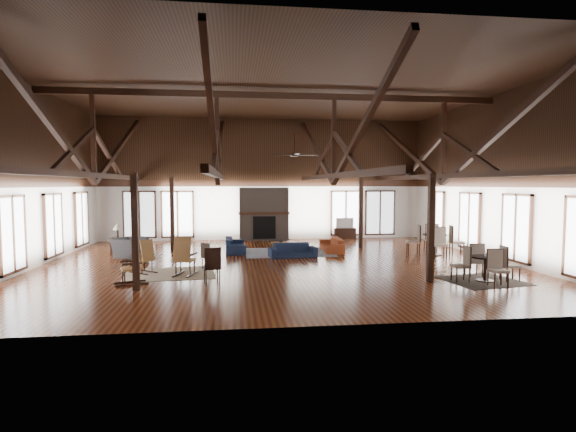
{
  "coord_description": "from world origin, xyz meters",
  "views": [
    {
      "loc": [
        -1.45,
        -15.41,
        2.74
      ],
      "look_at": [
        0.52,
        1.0,
        1.59
      ],
      "focal_mm": 28.0,
      "sensor_mm": 36.0,
      "label": 1
    }
  ],
  "objects": [
    {
      "name": "cup_far",
      "position": [
        6.23,
        1.24,
        0.87
      ],
      "size": [
        0.13,
        0.13,
        0.1
      ],
      "primitive_type": "imported",
      "rotation": [
        0.0,
        0.0,
        -0.01
      ],
      "color": "#B2B2B2",
      "rests_on": "cafe_table_far"
    },
    {
      "name": "side_table_lamp",
      "position": [
        -6.04,
        2.91,
        0.47
      ],
      "size": [
        0.49,
        0.49,
        1.24
      ],
      "color": "black",
      "rests_on": "floor"
    },
    {
      "name": "ceiling",
      "position": [
        0.0,
        0.0,
        6.0
      ],
      "size": [
        16.0,
        14.0,
        0.02
      ],
      "primitive_type": "cube",
      "color": "black",
      "rests_on": "wall_back"
    },
    {
      "name": "sofa_navy_front",
      "position": [
        0.74,
        1.29,
        0.26
      ],
      "size": [
        1.88,
        0.94,
        0.52
      ],
      "primitive_type": "imported",
      "rotation": [
        0.0,
        0.0,
        0.14
      ],
      "color": "#131D36",
      "rests_on": "floor"
    },
    {
      "name": "rocking_chair_b",
      "position": [
        -2.97,
        -1.78,
        0.56
      ],
      "size": [
        0.71,
        1.02,
        1.2
      ],
      "rotation": [
        0.0,
        0.0,
        -0.26
      ],
      "color": "#A5733E",
      "rests_on": "floor"
    },
    {
      "name": "post_grid",
      "position": [
        0.0,
        0.0,
        1.52
      ],
      "size": [
        8.16,
        7.16,
        3.05
      ],
      "color": "black",
      "rests_on": "floor"
    },
    {
      "name": "wall_back",
      "position": [
        0.0,
        7.0,
        3.0
      ],
      "size": [
        16.0,
        0.02,
        6.0
      ],
      "primitive_type": "cube",
      "color": "silver",
      "rests_on": "floor"
    },
    {
      "name": "rocking_chair_a",
      "position": [
        -4.2,
        -1.25,
        0.5
      ],
      "size": [
        0.91,
        0.85,
        1.05
      ],
      "rotation": [
        0.0,
        0.0,
        0.89
      ],
      "color": "#A5733E",
      "rests_on": "floor"
    },
    {
      "name": "armchair",
      "position": [
        -5.41,
        2.08,
        0.37
      ],
      "size": [
        1.41,
        1.33,
        0.73
      ],
      "primitive_type": "imported",
      "rotation": [
        0.0,
        0.0,
        1.19
      ],
      "color": "#2F3032",
      "rests_on": "floor"
    },
    {
      "name": "sofa_orange",
      "position": [
        2.52,
        2.58,
        0.28
      ],
      "size": [
        1.93,
        0.82,
        0.56
      ],
      "primitive_type": "imported",
      "rotation": [
        0.0,
        0.0,
        -1.61
      ],
      "color": "maroon",
      "rests_on": "floor"
    },
    {
      "name": "tv_console",
      "position": [
        4.11,
        6.75,
        0.27
      ],
      "size": [
        1.1,
        0.41,
        0.55
      ],
      "primitive_type": "cube",
      "color": "black",
      "rests_on": "floor"
    },
    {
      "name": "ceiling_fan",
      "position": [
        0.5,
        -1.0,
        3.73
      ],
      "size": [
        1.6,
        1.6,
        0.75
      ],
      "color": "black",
      "rests_on": "roof_truss"
    },
    {
      "name": "side_chair_b",
      "position": [
        -2.06,
        -3.2,
        0.61
      ],
      "size": [
        0.52,
        0.52,
        1.06
      ],
      "rotation": [
        0.0,
        0.0,
        0.19
      ],
      "color": "black",
      "rests_on": "floor"
    },
    {
      "name": "cafe_table_far",
      "position": [
        6.31,
        1.16,
        0.57
      ],
      "size": [
        2.24,
        2.24,
        1.14
      ],
      "rotation": [
        0.0,
        0.0,
        -0.23
      ],
      "color": "black",
      "rests_on": "floor"
    },
    {
      "name": "fireplace",
      "position": [
        0.0,
        6.67,
        1.29
      ],
      "size": [
        2.5,
        0.69,
        2.6
      ],
      "color": "#61554A",
      "rests_on": "floor"
    },
    {
      "name": "wall_front",
      "position": [
        0.0,
        -7.0,
        3.0
      ],
      "size": [
        16.0,
        0.02,
        6.0
      ],
      "primitive_type": "cube",
      "color": "silver",
      "rests_on": "floor"
    },
    {
      "name": "rocking_chair_c",
      "position": [
        -4.2,
        -2.74,
        0.53
      ],
      "size": [
        0.98,
        0.74,
        1.12
      ],
      "rotation": [
        0.0,
        0.0,
        1.94
      ],
      "color": "#A5733E",
      "rests_on": "floor"
    },
    {
      "name": "television",
      "position": [
        4.08,
        6.75,
        0.81
      ],
      "size": [
        0.91,
        0.18,
        0.52
      ],
      "primitive_type": "imported",
      "rotation": [
        0.0,
        0.0,
        0.06
      ],
      "color": "#B2B2B2",
      "rests_on": "tv_console"
    },
    {
      "name": "rug_dark",
      "position": [
        5.57,
        -3.52,
        0.01
      ],
      "size": [
        2.3,
        2.15,
        0.01
      ],
      "primitive_type": "cube",
      "rotation": [
        0.0,
        0.0,
        0.16
      ],
      "color": "black",
      "rests_on": "floor"
    },
    {
      "name": "roof_truss",
      "position": [
        0.0,
        0.0,
        4.03
      ],
      "size": [
        15.6,
        14.07,
        3.14
      ],
      "color": "black",
      "rests_on": "wall_back"
    },
    {
      "name": "rug_tan",
      "position": [
        -3.44,
        -1.41,
        0.01
      ],
      "size": [
        2.89,
        2.39,
        0.01
      ],
      "primitive_type": "cube",
      "rotation": [
        0.0,
        0.0,
        0.11
      ],
      "color": "tan",
      "rests_on": "floor"
    },
    {
      "name": "coffee_table",
      "position": [
        0.55,
        2.62,
        0.35
      ],
      "size": [
        1.08,
        0.57,
        0.41
      ],
      "rotation": [
        0.0,
        0.0,
        -0.03
      ],
      "color": "brown",
      "rests_on": "floor"
    },
    {
      "name": "wall_left",
      "position": [
        -8.0,
        0.0,
        3.0
      ],
      "size": [
        0.02,
        14.0,
        6.0
      ],
      "primitive_type": "cube",
      "color": "silver",
      "rests_on": "floor"
    },
    {
      "name": "floor",
      "position": [
        0.0,
        0.0,
        0.0
      ],
      "size": [
        16.0,
        16.0,
        0.0
      ],
      "primitive_type": "plane",
      "color": "brown",
      "rests_on": "ground"
    },
    {
      "name": "sofa_navy_left",
      "position": [
        -1.42,
        2.87,
        0.29
      ],
      "size": [
        2.0,
        0.83,
        0.58
      ],
      "primitive_type": "imported",
      "rotation": [
        0.0,
        0.0,
        1.6
      ],
      "color": "#141F39",
      "rests_on": "floor"
    },
    {
      "name": "cup_near",
      "position": [
        5.61,
        -3.61,
        0.76
      ],
      "size": [
        0.14,
        0.14,
        0.09
      ],
      "primitive_type": "imported",
      "rotation": [
        0.0,
        0.0,
        0.22
      ],
      "color": "#B2B2B2",
      "rests_on": "cafe_table_near"
    },
    {
      "name": "rug_navy",
      "position": [
        0.73,
        2.49,
        0.01
      ],
      "size": [
        3.51,
        2.63,
        0.01
      ],
      "primitive_type": "cube",
      "rotation": [
        0.0,
        0.0,
        0.0
      ],
      "color": "#192548",
      "rests_on": "floor"
    },
    {
      "name": "side_chair_a",
      "position": [
        -2.33,
        -0.82,
        0.51
      ],
      "size": [
        0.52,
        0.52,
        0.88
      ],
      "rotation": [
        0.0,
        0.0,
        -0.67
      ],
      "color": "black",
      "rests_on": "floor"
    },
    {
      "name": "wall_right",
      "position": [
        8.0,
        0.0,
        3.0
      ],
      "size": [
        0.02,
        14.0,
        6.0
      ],
      "primitive_type": "cube",
      "color": "silver",
      "rests_on": "floor"
    },
    {
      "name": "cafe_table_near",
      "position": [
        5.61,
        -3.58,
        0.5
      ],
      "size": [
        1.92,
        1.92,
        0.99
      ],
      "rotation": [
        0.0,
        0.0,
        -0.08
      ],
      "color": "black",
      "rests_on": "floor"
    },
    {
      "name": "vase",
      "position": [
        0.42,
        2.55,
        0.5
      ],
      "size": [
        0.18,
        0.18,
        0.18
      ],
      "primitive_type": "imported",
      "rotation": [
        0.0,
        0.0,
        0.05
      ],
      "color": "#B2B2B2",
      "rests_on": "coffee_table"
    }
  ]
}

